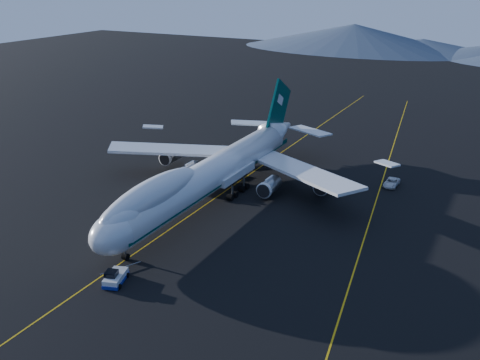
% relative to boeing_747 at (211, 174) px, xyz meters
% --- Properties ---
extents(ground, '(500.00, 500.00, 0.00)m').
position_rel_boeing_747_xyz_m(ground, '(-0.00, -0.03, -5.81)').
color(ground, black).
rests_on(ground, ground).
extents(taxiway_line_main, '(0.25, 220.00, 0.01)m').
position_rel_boeing_747_xyz_m(taxiway_line_main, '(-0.00, -0.03, -5.80)').
color(taxiway_line_main, '#C79A0B').
rests_on(taxiway_line_main, ground).
extents(taxiway_line_side, '(28.08, 198.09, 0.01)m').
position_rel_boeing_747_xyz_m(taxiway_line_side, '(30.00, 9.97, -5.80)').
color(taxiway_line_side, '#C79A0B').
rests_on(taxiway_line_side, ground).
extents(boeing_747, '(59.62, 72.43, 19.37)m').
position_rel_boeing_747_xyz_m(boeing_747, '(0.00, 0.00, 0.00)').
color(boeing_747, silver).
rests_on(boeing_747, ground).
extents(pushback_tug, '(3.84, 5.32, 2.09)m').
position_rel_boeing_747_xyz_m(pushback_tug, '(3.00, -32.45, -5.16)').
color(pushback_tug, silver).
rests_on(pushback_tug, ground).
extents(service_van, '(2.76, 5.70, 1.56)m').
position_rel_boeing_747_xyz_m(service_van, '(30.00, 25.04, -5.03)').
color(service_van, white).
rests_on(service_van, ground).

